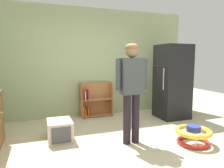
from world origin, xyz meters
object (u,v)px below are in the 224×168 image
(refrigerator, at_px, (172,82))
(baby_walker, at_px, (193,135))
(bookshelf, at_px, (94,101))
(standing_person, at_px, (132,84))
(pet_carrier, at_px, (60,130))

(refrigerator, relative_size, baby_walker, 2.95)
(refrigerator, bearing_deg, bookshelf, 157.01)
(bookshelf, height_order, standing_person, standing_person)
(refrigerator, bearing_deg, baby_walker, -113.15)
(standing_person, bearing_deg, pet_carrier, 154.34)
(refrigerator, height_order, bookshelf, refrigerator)
(refrigerator, height_order, baby_walker, refrigerator)
(bookshelf, bearing_deg, pet_carrier, -126.74)
(bookshelf, distance_m, pet_carrier, 1.65)
(standing_person, distance_m, baby_walker, 1.36)
(bookshelf, relative_size, pet_carrier, 1.54)
(refrigerator, bearing_deg, standing_person, -145.67)
(baby_walker, relative_size, pet_carrier, 1.09)
(standing_person, bearing_deg, bookshelf, 95.03)
(refrigerator, distance_m, bookshelf, 2.00)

